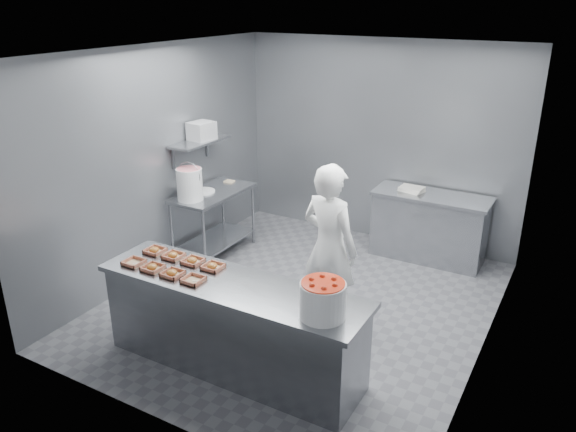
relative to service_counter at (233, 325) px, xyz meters
The scene contains 24 objects.
floor 1.42m from the service_counter, 90.00° to the left, with size 4.50×4.50×0.00m, color #4C4C51.
ceiling 2.71m from the service_counter, 90.00° to the left, with size 4.50×4.50×0.00m, color white.
wall_back 3.72m from the service_counter, 90.00° to the left, with size 4.00×0.04×2.80m, color slate.
wall_left 2.59m from the service_counter, 145.98° to the left, with size 0.04×4.50×2.80m, color slate.
wall_right 2.59m from the service_counter, 34.02° to the left, with size 0.04×4.50×2.80m, color slate.
service_counter is the anchor object (origin of this frame).
prep_table 2.56m from the service_counter, 130.24° to the left, with size 0.60×1.20×0.90m.
back_counter 3.37m from the service_counter, 74.52° to the left, with size 1.50×0.60×0.90m.
wall_shelf 2.88m from the service_counter, 133.03° to the left, with size 0.35×0.90×0.03m, color slate.
tray_0 1.14m from the service_counter, behind, with size 0.19×0.18×0.04m.
tray_1 0.93m from the service_counter, 169.37° to the right, with size 0.19×0.18×0.06m.
tray_2 0.74m from the service_counter, 164.90° to the right, with size 0.19×0.18×0.06m.
tray_3 0.58m from the service_counter, 154.15° to the right, with size 0.19×0.18×0.04m.
tray_4 1.14m from the service_counter, behind, with size 0.19×0.18×0.06m.
tray_5 0.93m from the service_counter, 169.36° to the left, with size 0.19×0.18×0.06m.
tray_6 0.74m from the service_counter, 164.89° to the left, with size 0.19×0.18×0.06m.
tray_7 0.58m from the service_counter, 154.35° to the left, with size 0.19×0.18×0.06m.
worker 1.29m from the service_counter, 68.51° to the left, with size 0.65×0.43×1.79m, color white.
strawberry_tub 1.15m from the service_counter, ahead, with size 0.37×0.37×0.31m.
glaze_bucket 2.40m from the service_counter, 137.52° to the left, with size 0.34×0.32×0.49m.
bucket_lid 2.60m from the service_counter, 132.87° to the left, with size 0.30×0.30×0.02m, color silver.
rag 2.96m from the service_counter, 125.28° to the left, with size 0.13×0.11×0.02m, color #CCB28C.
appliance 2.97m from the service_counter, 132.21° to the left, with size 0.27×0.31×0.23m, color gray.
paper_stack 3.34m from the service_counter, 79.10° to the left, with size 0.30×0.22×0.06m, color silver.
Camera 1 is at (2.65, -4.98, 3.31)m, focal length 35.00 mm.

